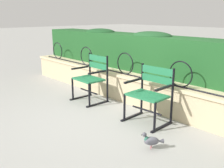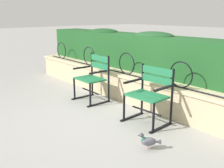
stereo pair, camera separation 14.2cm
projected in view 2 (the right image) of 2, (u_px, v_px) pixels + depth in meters
The scene contains 7 objects.
ground_plane at pixel (105, 118), 4.26m from camera, with size 60.00×60.00×0.00m, color #9E9E99.
stone_wall at pixel (144, 92), 4.77m from camera, with size 7.14×0.41×0.53m.
iron_arch_fence at pixel (129, 66), 4.85m from camera, with size 6.60×0.02×0.42m.
hedge_row at pixel (164, 54), 4.91m from camera, with size 6.99×0.67×0.83m.
park_chair_left at pixel (93, 77), 5.03m from camera, with size 0.60×0.53×0.90m.
park_chair_right at pixel (150, 93), 4.00m from camera, with size 0.65×0.55×0.87m.
pigeon_near_chairs at pixel (149, 141), 3.24m from camera, with size 0.22×0.25×0.22m.
Camera 2 is at (3.09, -2.49, 1.64)m, focal length 41.80 mm.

